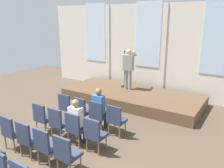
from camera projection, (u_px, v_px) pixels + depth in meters
ground_plane at (26, 168)px, 5.25m from camera, size 17.13×17.13×0.00m
rear_partition at (149, 49)px, 10.04m from camera, size 10.39×0.14×3.93m
stage_platform at (131, 97)px, 9.37m from camera, size 5.46×2.31×0.41m
speaker at (128, 66)px, 9.39m from camera, size 0.51×0.69×1.67m
mic_stand at (124, 79)px, 9.91m from camera, size 0.28×0.28×1.55m
chair_r0_c0 at (67, 106)px, 7.51m from camera, size 0.46×0.44×0.94m
chair_r0_c1 at (82, 110)px, 7.19m from camera, size 0.46×0.44×0.94m
chair_r0_c2 at (98, 114)px, 6.88m from camera, size 0.46×0.44×0.94m
audience_r0_c2 at (99, 107)px, 6.89m from camera, size 0.36×0.39×1.32m
chair_r0_c3 at (116, 119)px, 6.56m from camera, size 0.46×0.44×0.94m
chair_r1_c0 at (43, 117)px, 6.69m from camera, size 0.46×0.44×0.94m
chair_r1_c1 at (58, 122)px, 6.37m from camera, size 0.46×0.44×0.94m
chair_r1_c2 at (75, 127)px, 6.05m from camera, size 0.46×0.44×0.94m
audience_r1_c2 at (77, 119)px, 6.07m from camera, size 0.36×0.39×1.29m
chair_r1_c3 at (94, 133)px, 5.74m from camera, size 0.46×0.44×0.94m
chair_r2_c0 at (12, 131)px, 5.87m from camera, size 0.46×0.44×0.94m
chair_r2_c1 at (28, 137)px, 5.55m from camera, size 0.46×0.44×0.94m
chair_r2_c2 at (46, 144)px, 5.23m from camera, size 0.46×0.44×0.94m
chair_r2_c3 at (66, 152)px, 4.92m from camera, size 0.46×0.44×0.94m
chair_r3_c2 at (5, 168)px, 4.41m from camera, size 0.46×0.44×0.94m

